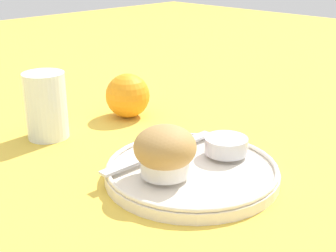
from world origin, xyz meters
TOP-DOWN VIEW (x-y plane):
  - ground_plane at (0.00, 0.00)m, footprint 3.00×3.00m
  - plate at (-0.01, 0.00)m, footprint 0.22×0.22m
  - muffin at (-0.06, 0.01)m, footprint 0.08×0.08m
  - cream_ramekin at (0.05, -0.01)m, footprint 0.06×0.06m
  - berry_pair at (0.01, 0.04)m, footprint 0.03×0.02m
  - butter_knife at (-0.02, 0.05)m, footprint 0.20×0.02m
  - orange_fruit at (0.08, 0.24)m, footprint 0.08×0.08m
  - juice_glass at (-0.07, 0.26)m, footprint 0.06×0.06m

SIDE VIEW (x-z plane):
  - ground_plane at x=0.00m, z-range 0.00..0.00m
  - plate at x=-0.01m, z-range 0.00..0.02m
  - butter_knife at x=-0.02m, z-range 0.02..0.02m
  - berry_pair at x=0.01m, z-range 0.02..0.04m
  - cream_ramekin at x=0.05m, z-range 0.02..0.04m
  - orange_fruit at x=0.08m, z-range 0.00..0.08m
  - muffin at x=-0.06m, z-range 0.02..0.08m
  - juice_glass at x=-0.07m, z-range 0.00..0.10m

